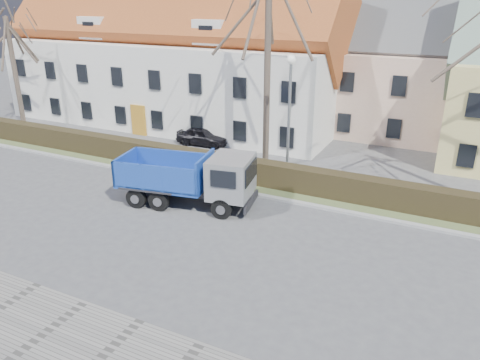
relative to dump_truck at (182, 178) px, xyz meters
The scene contains 12 objects.
ground 4.45m from the dump_truck, 30.45° to the right, with size 120.00×120.00×0.00m, color #4C4C4F.
curb_far 4.59m from the dump_truck, 33.85° to the left, with size 80.00×0.30×0.12m, color #949494.
grass_strip 5.61m from the dump_truck, 47.95° to the left, with size 80.00×3.00×0.10m, color #4E5D34.
hedge 5.36m from the dump_truck, 46.50° to the left, with size 60.00×0.90×1.30m, color black.
building_white 17.05m from the dump_truck, 124.01° to the left, with size 26.80×10.80×9.50m, color white, non-canonical shape.
building_pink 19.60m from the dump_truck, 66.79° to the left, with size 10.80×8.80×8.00m, color beige, non-canonical shape.
tree_0 19.74m from the dump_truck, 160.90° to the left, with size 7.20×7.20×9.90m, color #4A3D33, non-canonical shape.
tree_1 8.23m from the dump_truck, 75.40° to the left, with size 9.20×9.20×12.65m, color #4A3D33, non-canonical shape.
dump_truck is the anchor object (origin of this frame).
streetlight 6.36m from the dump_truck, 53.75° to the left, with size 0.54×0.54×6.87m, color gray, non-canonical shape.
cart_frame 3.01m from the dump_truck, 127.72° to the left, with size 0.65×0.37×0.59m, color silver, non-canonical shape.
parked_car_a 9.59m from the dump_truck, 114.50° to the left, with size 1.45×3.61×1.23m, color black.
Camera 1 is at (8.05, -15.34, 9.55)m, focal length 35.00 mm.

